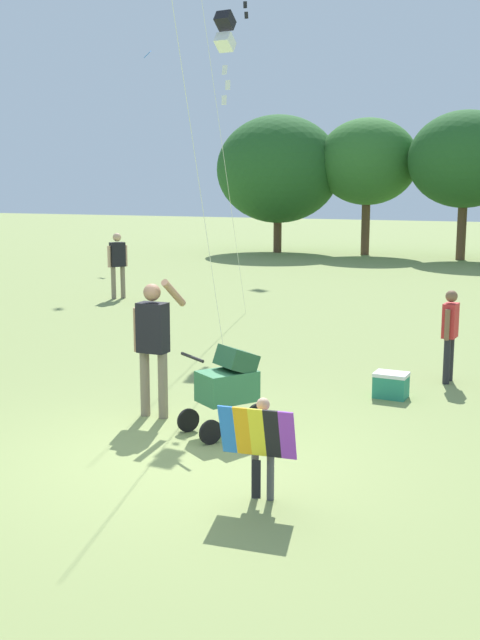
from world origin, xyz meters
TOP-DOWN VIEW (x-y plane):
  - ground_plane at (0.00, 0.00)m, footprint 120.00×120.00m
  - child_with_butterfly_kite at (1.27, -0.73)m, footprint 0.71×0.38m
  - person_adult_flyer at (-1.00, 1.06)m, footprint 0.55×0.52m
  - stroller at (0.11, 0.91)m, footprint 0.87×1.08m
  - kite_adult_black at (-1.42, 3.87)m, footprint 0.80×2.85m
  - person_sitting_far at (2.00, 4.39)m, footprint 0.20×0.44m
  - person_back_turned at (-7.35, 9.42)m, footprint 0.39×0.48m
  - cooler_box at (1.45, 3.21)m, footprint 0.45×0.33m

SIDE VIEW (x-z plane):
  - ground_plane at x=0.00m, z-range 0.00..0.00m
  - cooler_box at x=1.45m, z-range 0.00..0.35m
  - child_with_butterfly_kite at x=1.27m, z-range 0.11..1.08m
  - stroller at x=0.11m, z-range 0.09..1.12m
  - person_sitting_far at x=2.00m, z-range 0.12..1.50m
  - person_back_turned at x=-7.35m, z-range 0.15..1.85m
  - person_adult_flyer at x=-1.00m, z-range 0.14..1.90m
  - kite_adult_black at x=-1.42m, z-range 2.37..7.82m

